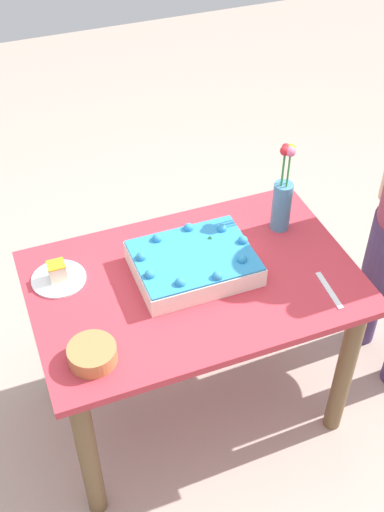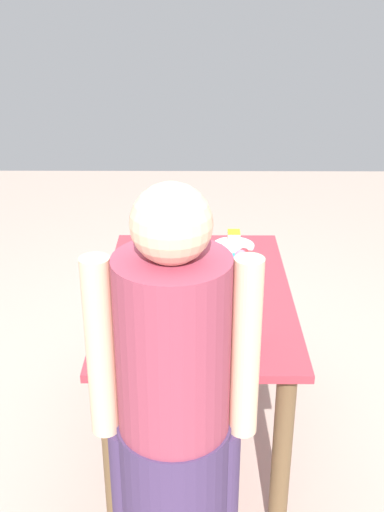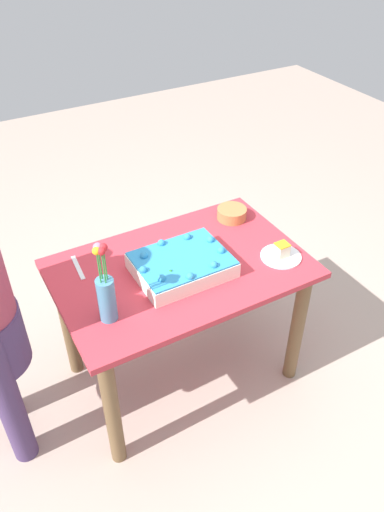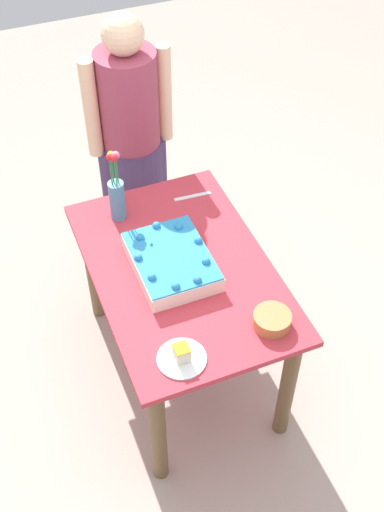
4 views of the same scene
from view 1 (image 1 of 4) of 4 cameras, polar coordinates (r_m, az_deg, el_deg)
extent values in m
plane|color=#B19B8D|center=(2.84, 0.14, -12.90)|extent=(8.00, 8.00, 0.00)
cube|color=#BD323E|center=(2.28, 0.18, -2.35)|extent=(1.16, 0.75, 0.03)
cylinder|color=brown|center=(2.31, -9.21, -17.08)|extent=(0.07, 0.07, 0.71)
cylinder|color=brown|center=(2.56, 13.42, -9.84)|extent=(0.07, 0.07, 0.71)
cylinder|color=brown|center=(2.68, -12.38, -6.45)|extent=(0.07, 0.07, 0.71)
cylinder|color=brown|center=(2.89, 7.31, -1.16)|extent=(0.07, 0.07, 0.71)
cube|color=white|center=(2.27, 0.15, -0.69)|extent=(0.42, 0.32, 0.07)
cube|color=#2C86C1|center=(2.24, 0.15, 0.08)|extent=(0.41, 0.31, 0.01)
sphere|color=#2C86C1|center=(2.29, 4.55, 1.37)|extent=(0.04, 0.04, 0.04)
sphere|color=#2C86C1|center=(2.34, 2.66, 2.45)|extent=(0.04, 0.04, 0.04)
sphere|color=#2C86C1|center=(2.34, -0.31, 2.51)|extent=(0.04, 0.04, 0.04)
sphere|color=#2C86C1|center=(2.30, -3.12, 1.54)|extent=(0.04, 0.04, 0.04)
sphere|color=#2C86C1|center=(2.23, -4.54, -0.10)|extent=(0.04, 0.04, 0.04)
sphere|color=#2C86C1|center=(2.16, -3.78, -1.67)|extent=(0.04, 0.04, 0.04)
sphere|color=#2C86C1|center=(2.13, -1.05, -2.39)|extent=(0.04, 0.04, 0.04)
sphere|color=#2C86C1|center=(2.15, 2.28, -1.82)|extent=(0.04, 0.04, 0.04)
sphere|color=#2C86C1|center=(2.22, 4.46, -0.30)|extent=(0.04, 0.04, 0.04)
cone|color=#2D8438|center=(2.30, 1.58, 1.63)|extent=(0.02, 0.02, 0.02)
cone|color=#2D8438|center=(2.30, 1.68, 1.60)|extent=(0.02, 0.02, 0.02)
cylinder|color=white|center=(2.31, -11.76, -2.00)|extent=(0.19, 0.19, 0.01)
cube|color=#EDEEC8|center=(2.29, -11.88, -1.37)|extent=(0.06, 0.06, 0.06)
cube|color=gold|center=(2.26, -12.00, -0.75)|extent=(0.06, 0.06, 0.01)
cube|color=silver|center=(2.28, 12.10, -2.98)|extent=(0.03, 0.18, 0.00)
cylinder|color=teal|center=(2.44, 7.96, 4.40)|extent=(0.07, 0.07, 0.20)
cylinder|color=#2D8438|center=(2.35, 8.63, 7.91)|extent=(0.01, 0.01, 0.15)
sphere|color=gold|center=(2.31, 8.82, 9.45)|extent=(0.03, 0.03, 0.03)
cylinder|color=#2D8438|center=(2.35, 8.17, 7.99)|extent=(0.01, 0.01, 0.15)
sphere|color=red|center=(2.31, 8.35, 9.52)|extent=(0.03, 0.03, 0.03)
cylinder|color=#2D8438|center=(2.33, 8.09, 7.69)|extent=(0.01, 0.01, 0.15)
sphere|color=red|center=(2.29, 8.27, 9.24)|extent=(0.04, 0.04, 0.04)
cylinder|color=#2D8438|center=(2.33, 8.56, 7.62)|extent=(0.01, 0.01, 0.15)
sphere|color=pink|center=(2.29, 8.75, 9.16)|extent=(0.04, 0.04, 0.04)
cylinder|color=#C07341|center=(2.02, -8.85, -8.62)|extent=(0.15, 0.15, 0.06)
cylinder|color=#44315A|center=(2.90, 16.10, -1.80)|extent=(0.11, 0.11, 0.78)
camera|label=2|loc=(3.26, 46.12, 24.67)|focal=45.00mm
camera|label=3|loc=(3.41, 4.60, 39.89)|focal=35.00mm
camera|label=4|loc=(2.51, -64.97, 34.22)|focal=45.00mm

